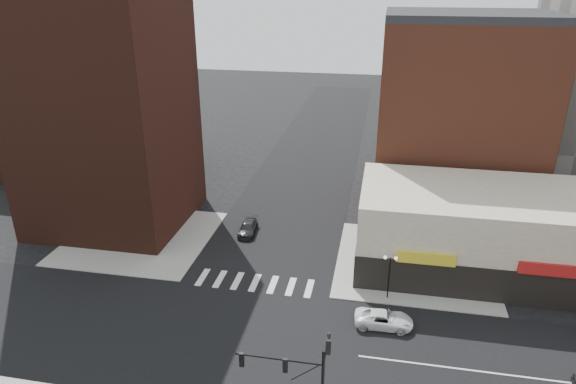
# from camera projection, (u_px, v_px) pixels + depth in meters

# --- Properties ---
(ground) EXTENTS (240.00, 240.00, 0.00)m
(ground) POSITION_uv_depth(u_px,v_px,m) (230.00, 340.00, 40.21)
(ground) COLOR black
(ground) RESTS_ON ground
(road_ew) EXTENTS (200.00, 14.00, 0.02)m
(road_ew) POSITION_uv_depth(u_px,v_px,m) (230.00, 340.00, 40.20)
(road_ew) COLOR black
(road_ew) RESTS_ON ground
(road_ns) EXTENTS (14.00, 200.00, 0.02)m
(road_ns) POSITION_uv_depth(u_px,v_px,m) (230.00, 340.00, 40.20)
(road_ns) COLOR black
(road_ns) RESTS_ON ground
(sidewalk_nw) EXTENTS (15.00, 15.00, 0.12)m
(sidewalk_nw) POSITION_uv_depth(u_px,v_px,m) (141.00, 237.00, 55.81)
(sidewalk_nw) COLOR gray
(sidewalk_nw) RESTS_ON ground
(sidewalk_ne) EXTENTS (15.00, 15.00, 0.12)m
(sidewalk_ne) POSITION_uv_depth(u_px,v_px,m) (413.00, 263.00, 50.79)
(sidewalk_ne) COLOR gray
(sidewalk_ne) RESTS_ON ground
(building_nw) EXTENTS (16.00, 15.00, 25.00)m
(building_nw) POSITION_uv_depth(u_px,v_px,m) (106.00, 114.00, 55.35)
(building_nw) COLOR #3B1B12
(building_nw) RESTS_ON ground
(building_nw_low) EXTENTS (20.00, 18.00, 12.00)m
(building_nw_low) POSITION_uv_depth(u_px,v_px,m) (84.00, 128.00, 74.16)
(building_nw_low) COLOR #3B1B12
(building_nw_low) RESTS_ON ground
(building_ne_midrise) EXTENTS (18.00, 15.00, 22.00)m
(building_ne_midrise) POSITION_uv_depth(u_px,v_px,m) (458.00, 119.00, 59.32)
(building_ne_midrise) COLOR brown
(building_ne_midrise) RESTS_ON ground
(building_ne_row) EXTENTS (24.20, 12.20, 8.00)m
(building_ne_row) POSITION_uv_depth(u_px,v_px,m) (486.00, 238.00, 48.86)
(building_ne_row) COLOR beige
(building_ne_row) RESTS_ON ground
(traffic_signal) EXTENTS (5.59, 3.09, 7.77)m
(traffic_signal) POSITION_uv_depth(u_px,v_px,m) (307.00, 373.00, 29.94)
(traffic_signal) COLOR black
(traffic_signal) RESTS_ON ground
(street_lamp_ne) EXTENTS (1.22, 0.32, 4.16)m
(street_lamp_ne) POSITION_uv_depth(u_px,v_px,m) (390.00, 266.00, 44.09)
(street_lamp_ne) COLOR black
(street_lamp_ne) RESTS_ON sidewalk_ne
(white_suv) EXTENTS (4.77, 2.29, 1.31)m
(white_suv) POSITION_uv_depth(u_px,v_px,m) (384.00, 319.00, 41.55)
(white_suv) COLOR white
(white_suv) RESTS_ON ground
(dark_sedan_north) EXTENTS (2.05, 4.42, 1.25)m
(dark_sedan_north) POSITION_uv_depth(u_px,v_px,m) (248.00, 228.00, 56.63)
(dark_sedan_north) COLOR black
(dark_sedan_north) RESTS_ON ground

